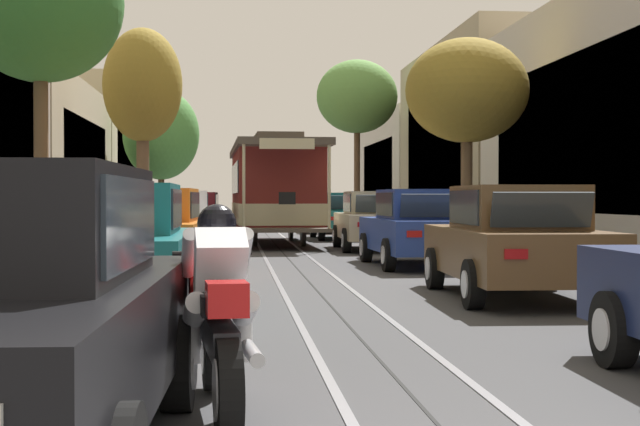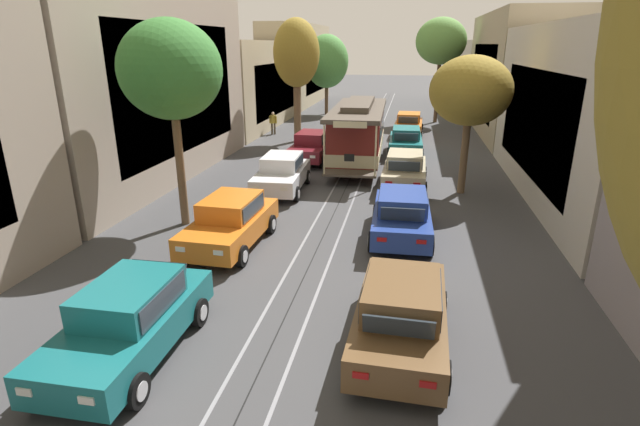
{
  "view_description": "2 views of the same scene",
  "coord_description": "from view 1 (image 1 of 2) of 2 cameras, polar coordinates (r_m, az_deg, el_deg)",
  "views": [
    {
      "loc": [
        -1.26,
        -2.69,
        1.41
      ],
      "look_at": [
        0.68,
        18.42,
        1.07
      ],
      "focal_mm": 52.83,
      "sensor_mm": 36.0,
      "label": 1
    },
    {
      "loc": [
        2.59,
        1.23,
        6.05
      ],
      "look_at": [
        0.0,
        15.39,
        1.02
      ],
      "focal_mm": 27.2,
      "sensor_mm": 36.0,
      "label": 2
    }
  ],
  "objects": [
    {
      "name": "ground_plane",
      "position": [
        28.43,
        -2.71,
        -1.91
      ],
      "size": [
        160.52,
        160.52,
        0.0
      ],
      "primitive_type": "plane",
      "color": "#424244"
    },
    {
      "name": "parked_car_orange_sixth_right",
      "position": [
        38.46,
        0.45,
        0.02
      ],
      "size": [
        2.1,
        4.4,
        1.58
      ],
      "color": "orange",
      "rests_on": "ground"
    },
    {
      "name": "street_tree_kerb_left_mid",
      "position": [
        35.24,
        -10.7,
        7.5
      ],
      "size": [
        2.89,
        2.98,
        7.62
      ],
      "color": "brown",
      "rests_on": "ground"
    },
    {
      "name": "parked_car_beige_fourth_right",
      "position": [
        25.42,
        3.3,
        -0.45
      ],
      "size": [
        2.05,
        4.38,
        1.58
      ],
      "color": "#C1B28E",
      "rests_on": "ground"
    },
    {
      "name": "street_tree_kerb_right_mid",
      "position": [
        45.58,
        2.26,
        7.02
      ],
      "size": [
        3.91,
        3.33,
        8.05
      ],
      "color": "brown",
      "rests_on": "ground"
    },
    {
      "name": "parked_car_teal_second_left",
      "position": [
        11.68,
        -12.38,
        -2.09
      ],
      "size": [
        2.0,
        4.36,
        1.58
      ],
      "color": "#196B70",
      "rests_on": "ground"
    },
    {
      "name": "cable_car_trolley",
      "position": [
        29.26,
        -2.79,
        1.42
      ],
      "size": [
        2.8,
        9.17,
        3.28
      ],
      "color": "maroon",
      "rests_on": "ground"
    },
    {
      "name": "motorcycle_with_rider",
      "position": [
        6.18,
        -6.16,
        -6.16
      ],
      "size": [
        0.61,
        1.99,
        1.37
      ],
      "color": "black",
      "rests_on": "ground"
    },
    {
      "name": "street_tree_kerb_left_second",
      "position": [
        19.73,
        -16.57,
        12.1
      ],
      "size": [
        3.25,
        3.54,
        6.87
      ],
      "color": "brown",
      "rests_on": "ground"
    },
    {
      "name": "parked_car_white_fourth_left",
      "position": [
        23.58,
        -8.67,
        -0.57
      ],
      "size": [
        2.12,
        4.41,
        1.58
      ],
      "color": "silver",
      "rests_on": "ground"
    },
    {
      "name": "building_facade_right",
      "position": [
        32.33,
        14.95,
        5.82
      ],
      "size": [
        5.54,
        63.91,
        10.8
      ],
      "color": "gray",
      "rests_on": "ground"
    },
    {
      "name": "trolley_track_rails",
      "position": [
        32.85,
        -3.06,
        -1.52
      ],
      "size": [
        1.14,
        72.21,
        0.01
      ],
      "color": "gray",
      "rests_on": "ground"
    },
    {
      "name": "parked_car_maroon_fifth_left",
      "position": [
        29.4,
        -7.74,
        -0.27
      ],
      "size": [
        2.08,
        4.4,
        1.58
      ],
      "color": "maroon",
      "rests_on": "ground"
    },
    {
      "name": "parked_car_teal_fifth_right",
      "position": [
        32.17,
        1.39,
        -0.16
      ],
      "size": [
        2.05,
        4.38,
        1.58
      ],
      "color": "#196B70",
      "rests_on": "ground"
    },
    {
      "name": "parked_car_orange_mid_left",
      "position": [
        17.46,
        -10.06,
        -1.09
      ],
      "size": [
        2.12,
        4.41,
        1.58
      ],
      "color": "orange",
      "rests_on": "ground"
    },
    {
      "name": "street_tree_kerb_left_fourth",
      "position": [
        48.35,
        -9.6,
        4.7
      ],
      "size": [
        3.85,
        3.72,
        6.91
      ],
      "color": "brown",
      "rests_on": "ground"
    },
    {
      "name": "street_tree_kerb_right_second",
      "position": [
        25.62,
        8.89,
        7.29
      ],
      "size": [
        3.29,
        3.25,
        5.68
      ],
      "color": "brown",
      "rests_on": "ground"
    },
    {
      "name": "parked_car_brown_second_right",
      "position": [
        13.46,
        11.7,
        -1.69
      ],
      "size": [
        2.09,
        4.4,
        1.58
      ],
      "color": "brown",
      "rests_on": "ground"
    },
    {
      "name": "parked_car_blue_mid_right",
      "position": [
        19.41,
        6.02,
        -0.88
      ],
      "size": [
        2.06,
        4.39,
        1.58
      ],
      "color": "#233D93",
      "rests_on": "ground"
    },
    {
      "name": "pedestrian_on_left_pavement",
      "position": [
        37.49,
        -13.82,
        0.1
      ],
      "size": [
        0.55,
        0.41,
        1.57
      ],
      "color": "#4C4233",
      "rests_on": "ground"
    }
  ]
}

